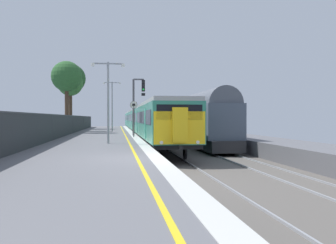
# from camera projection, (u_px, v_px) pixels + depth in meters

# --- Properties ---
(ground) EXTENTS (17.40, 110.00, 1.21)m
(ground) POSITION_uv_depth(u_px,v_px,m) (214.00, 173.00, 14.09)
(ground) COLOR slate
(commuter_train_at_platform) EXTENTS (2.83, 58.82, 3.81)m
(commuter_train_at_platform) POSITION_uv_depth(u_px,v_px,m) (141.00, 120.00, 47.44)
(commuter_train_at_platform) COLOR #2D846B
(commuter_train_at_platform) RESTS_ON ground
(freight_train_adjacent_track) EXTENTS (2.60, 45.06, 4.63)m
(freight_train_adjacent_track) POSITION_uv_depth(u_px,v_px,m) (174.00, 118.00, 45.62)
(freight_train_adjacent_track) COLOR #232326
(freight_train_adjacent_track) RESTS_ON ground
(signal_gantry) EXTENTS (1.10, 0.24, 4.94)m
(signal_gantry) POSITION_uv_depth(u_px,v_px,m) (137.00, 100.00, 31.42)
(signal_gantry) COLOR #47474C
(signal_gantry) RESTS_ON ground
(speed_limit_sign) EXTENTS (0.59, 0.08, 2.88)m
(speed_limit_sign) POSITION_uv_depth(u_px,v_px,m) (134.00, 114.00, 28.89)
(speed_limit_sign) COLOR #59595B
(speed_limit_sign) RESTS_ON ground
(platform_lamp_mid) EXTENTS (2.00, 0.20, 4.88)m
(platform_lamp_mid) POSITION_uv_depth(u_px,v_px,m) (108.00, 95.00, 21.65)
(platform_lamp_mid) COLOR #93999E
(platform_lamp_mid) RESTS_ON ground
(platform_lamp_far) EXTENTS (2.00, 0.20, 5.76)m
(platform_lamp_far) POSITION_uv_depth(u_px,v_px,m) (112.00, 102.00, 42.18)
(platform_lamp_far) COLOR #93999E
(platform_lamp_far) RESTS_ON ground
(background_tree_left) EXTENTS (3.18, 3.18, 7.47)m
(background_tree_left) POSITION_uv_depth(u_px,v_px,m) (67.00, 78.00, 37.78)
(background_tree_left) COLOR #473323
(background_tree_left) RESTS_ON ground
(background_tree_centre) EXTENTS (4.06, 4.06, 9.09)m
(background_tree_centre) POSITION_uv_depth(u_px,v_px,m) (71.00, 79.00, 50.62)
(background_tree_centre) COLOR #473323
(background_tree_centre) RESTS_ON ground
(background_tree_right) EXTENTS (2.95, 2.95, 7.08)m
(background_tree_right) POSITION_uv_depth(u_px,v_px,m) (71.00, 84.00, 42.42)
(background_tree_right) COLOR #473323
(background_tree_right) RESTS_ON ground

